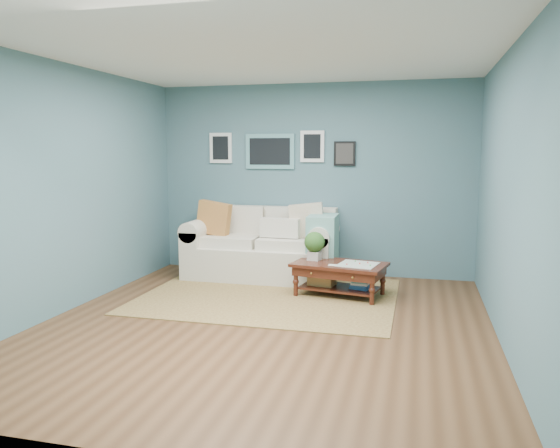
% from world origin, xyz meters
% --- Properties ---
extents(room_shell, '(5.00, 5.02, 2.70)m').
position_xyz_m(room_shell, '(-0.01, 0.06, 1.36)').
color(room_shell, brown).
rests_on(room_shell, ground).
extents(area_rug, '(3.02, 2.41, 0.01)m').
position_xyz_m(area_rug, '(-0.25, 1.09, 0.01)').
color(area_rug, brown).
rests_on(area_rug, ground).
extents(loveseat, '(2.10, 0.95, 1.08)m').
position_xyz_m(loveseat, '(-0.53, 2.03, 0.44)').
color(loveseat, beige).
rests_on(loveseat, ground).
extents(coffee_table, '(1.19, 0.82, 0.76)m').
position_xyz_m(coffee_table, '(0.52, 1.32, 0.34)').
color(coffee_table, black).
rests_on(coffee_table, ground).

